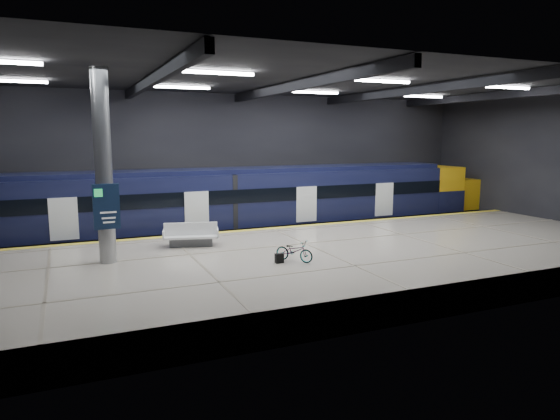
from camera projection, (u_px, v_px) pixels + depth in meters
ground at (295, 263)px, 22.36m from camera, size 30.00×30.00×0.00m
room_shell at (296, 134)px, 21.51m from camera, size 30.10×16.10×8.05m
platform at (322, 264)px, 20.01m from camera, size 30.00×11.00×1.10m
safety_strip at (272, 228)px, 24.69m from camera, size 30.00×0.40×0.01m
rails at (253, 238)px, 27.34m from camera, size 30.00×1.52×0.16m
train at (276, 201)px, 27.57m from camera, size 29.40×2.84×3.79m
bench at (191, 238)px, 20.72m from camera, size 2.41×1.45×1.00m
bicycle at (294, 251)px, 18.21m from camera, size 1.32×1.49×0.78m
pannier_bag at (279, 258)px, 18.01m from camera, size 0.31×0.20×0.35m
info_column at (104, 170)px, 17.62m from camera, size 0.90×0.78×6.90m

